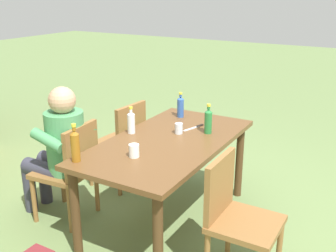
{
  "coord_description": "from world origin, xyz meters",
  "views": [
    {
      "loc": [
        -2.66,
        -1.53,
        1.92
      ],
      "look_at": [
        0.0,
        0.0,
        0.87
      ],
      "focal_mm": 43.37,
      "sensor_mm": 36.0,
      "label": 1
    }
  ],
  "objects_px": {
    "bottle_clear": "(131,122)",
    "bottle_green": "(208,121)",
    "chair_far_right": "(122,140)",
    "cup_glass": "(179,128)",
    "chair_far_left": "(71,167)",
    "person_in_white_shirt": "(59,146)",
    "cup_white": "(134,151)",
    "dining_table": "(168,151)",
    "bottle_blue": "(180,106)",
    "chair_near_left": "(235,213)",
    "table_knife": "(195,127)",
    "bottle_amber": "(75,145)"
  },
  "relations": [
    {
      "from": "bottle_green",
      "to": "cup_white",
      "type": "bearing_deg",
      "value": 161.12
    },
    {
      "from": "person_in_white_shirt",
      "to": "bottle_clear",
      "type": "bearing_deg",
      "value": -53.66
    },
    {
      "from": "chair_far_right",
      "to": "person_in_white_shirt",
      "type": "bearing_deg",
      "value": 171.56
    },
    {
      "from": "bottle_clear",
      "to": "bottle_green",
      "type": "bearing_deg",
      "value": -60.13
    },
    {
      "from": "bottle_clear",
      "to": "person_in_white_shirt",
      "type": "bearing_deg",
      "value": 126.34
    },
    {
      "from": "chair_near_left",
      "to": "bottle_green",
      "type": "height_order",
      "value": "bottle_green"
    },
    {
      "from": "cup_white",
      "to": "table_knife",
      "type": "height_order",
      "value": "cup_white"
    },
    {
      "from": "dining_table",
      "to": "cup_glass",
      "type": "relative_size",
      "value": 18.4
    },
    {
      "from": "chair_near_left",
      "to": "bottle_clear",
      "type": "distance_m",
      "value": 1.2
    },
    {
      "from": "cup_white",
      "to": "bottle_blue",
      "type": "bearing_deg",
      "value": 9.28
    },
    {
      "from": "dining_table",
      "to": "chair_far_right",
      "type": "bearing_deg",
      "value": 63.52
    },
    {
      "from": "bottle_green",
      "to": "table_knife",
      "type": "xyz_separation_m",
      "value": [
        0.07,
        0.16,
        -0.11
      ]
    },
    {
      "from": "bottle_clear",
      "to": "cup_white",
      "type": "xyz_separation_m",
      "value": [
        -0.41,
        -0.31,
        -0.05
      ]
    },
    {
      "from": "bottle_clear",
      "to": "table_knife",
      "type": "relative_size",
      "value": 0.98
    },
    {
      "from": "chair_far_right",
      "to": "bottle_green",
      "type": "distance_m",
      "value": 1.02
    },
    {
      "from": "chair_far_left",
      "to": "bottle_green",
      "type": "bearing_deg",
      "value": -54.35
    },
    {
      "from": "person_in_white_shirt",
      "to": "bottle_blue",
      "type": "height_order",
      "value": "person_in_white_shirt"
    },
    {
      "from": "chair_near_left",
      "to": "cup_glass",
      "type": "distance_m",
      "value": 0.97
    },
    {
      "from": "chair_near_left",
      "to": "cup_glass",
      "type": "xyz_separation_m",
      "value": [
        0.55,
        0.73,
        0.31
      ]
    },
    {
      "from": "bottle_green",
      "to": "bottle_amber",
      "type": "bearing_deg",
      "value": 150.62
    },
    {
      "from": "bottle_blue",
      "to": "bottle_clear",
      "type": "bearing_deg",
      "value": 166.63
    },
    {
      "from": "bottle_clear",
      "to": "bottle_green",
      "type": "relative_size",
      "value": 0.9
    },
    {
      "from": "person_in_white_shirt",
      "to": "cup_white",
      "type": "height_order",
      "value": "person_in_white_shirt"
    },
    {
      "from": "cup_white",
      "to": "table_knife",
      "type": "xyz_separation_m",
      "value": [
        0.8,
        -0.1,
        -0.04
      ]
    },
    {
      "from": "chair_far_left",
      "to": "bottle_clear",
      "type": "bearing_deg",
      "value": -47.15
    },
    {
      "from": "bottle_green",
      "to": "cup_glass",
      "type": "bearing_deg",
      "value": 122.16
    },
    {
      "from": "chair_far_right",
      "to": "table_knife",
      "type": "distance_m",
      "value": 0.83
    },
    {
      "from": "bottle_green",
      "to": "cup_glass",
      "type": "distance_m",
      "value": 0.26
    },
    {
      "from": "bottle_green",
      "to": "bottle_blue",
      "type": "bearing_deg",
      "value": 55.79
    },
    {
      "from": "person_in_white_shirt",
      "to": "cup_white",
      "type": "distance_m",
      "value": 0.82
    },
    {
      "from": "cup_glass",
      "to": "cup_white",
      "type": "xyz_separation_m",
      "value": [
        -0.6,
        0.04,
        0.0
      ]
    },
    {
      "from": "chair_far_right",
      "to": "cup_glass",
      "type": "bearing_deg",
      "value": -104.14
    },
    {
      "from": "chair_near_left",
      "to": "chair_far_right",
      "type": "xyz_separation_m",
      "value": [
        0.74,
        1.47,
        0.0
      ]
    },
    {
      "from": "dining_table",
      "to": "chair_far_left",
      "type": "height_order",
      "value": "chair_far_left"
    },
    {
      "from": "chair_far_left",
      "to": "chair_far_right",
      "type": "relative_size",
      "value": 1.0
    },
    {
      "from": "person_in_white_shirt",
      "to": "cup_glass",
      "type": "bearing_deg",
      "value": -56.79
    },
    {
      "from": "bottle_amber",
      "to": "bottle_green",
      "type": "bearing_deg",
      "value": -29.38
    },
    {
      "from": "dining_table",
      "to": "bottle_blue",
      "type": "relative_size",
      "value": 6.84
    },
    {
      "from": "cup_glass",
      "to": "bottle_blue",
      "type": "bearing_deg",
      "value": 26.51
    },
    {
      "from": "chair_far_right",
      "to": "cup_glass",
      "type": "distance_m",
      "value": 0.82
    },
    {
      "from": "bottle_amber",
      "to": "bottle_clear",
      "type": "relative_size",
      "value": 1.21
    },
    {
      "from": "cup_glass",
      "to": "table_knife",
      "type": "xyz_separation_m",
      "value": [
        0.2,
        -0.05,
        -0.04
      ]
    },
    {
      "from": "person_in_white_shirt",
      "to": "table_knife",
      "type": "relative_size",
      "value": 5.01
    },
    {
      "from": "bottle_blue",
      "to": "bottle_amber",
      "type": "relative_size",
      "value": 0.86
    },
    {
      "from": "bottle_amber",
      "to": "cup_white",
      "type": "distance_m",
      "value": 0.42
    },
    {
      "from": "chair_near_left",
      "to": "bottle_amber",
      "type": "height_order",
      "value": "bottle_amber"
    },
    {
      "from": "chair_far_left",
      "to": "cup_white",
      "type": "distance_m",
      "value": 0.76
    },
    {
      "from": "chair_near_left",
      "to": "table_knife",
      "type": "xyz_separation_m",
      "value": [
        0.75,
        0.68,
        0.27
      ]
    },
    {
      "from": "chair_far_right",
      "to": "bottle_blue",
      "type": "distance_m",
      "value": 0.68
    },
    {
      "from": "chair_far_right",
      "to": "bottle_clear",
      "type": "relative_size",
      "value": 3.76
    }
  ]
}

